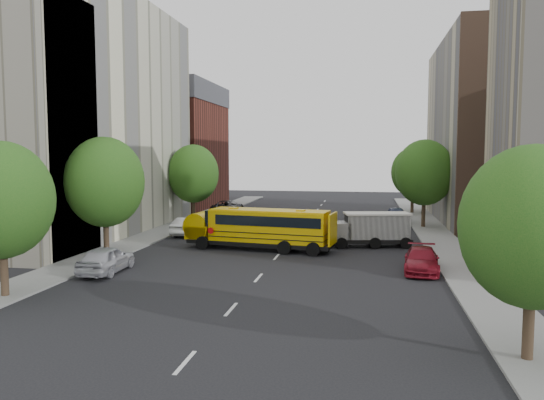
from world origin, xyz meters
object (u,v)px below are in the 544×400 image
(street_tree_4, at_px, (424,173))
(street_tree_5, at_px, (413,172))
(street_tree_2, at_px, (193,174))
(parked_car_3, at_px, (422,260))
(street_tree_3, at_px, (533,227))
(safari_truck, at_px, (371,229))
(parked_car_4, at_px, (397,215))
(parked_car_1, at_px, (189,226))
(street_tree_1, at_px, (105,182))
(parked_car_2, at_px, (228,207))
(parked_car_0, at_px, (106,259))
(street_tree_0, at_px, (1,200))
(school_bus, at_px, (259,227))

(street_tree_4, xyz_separation_m, street_tree_5, (-0.00, 12.00, -0.37))
(street_tree_2, distance_m, parked_car_3, 27.79)
(street_tree_3, distance_m, safari_truck, 21.87)
(street_tree_4, distance_m, parked_car_3, 19.48)
(street_tree_3, height_order, parked_car_4, street_tree_3)
(parked_car_1, relative_size, parked_car_4, 1.01)
(street_tree_1, distance_m, street_tree_5, 37.20)
(street_tree_1, relative_size, parked_car_1, 1.74)
(parked_car_1, xyz_separation_m, parked_car_3, (17.77, -11.03, -0.06))
(street_tree_2, height_order, parked_car_2, street_tree_2)
(parked_car_3, bearing_deg, street_tree_3, -76.08)
(street_tree_2, relative_size, street_tree_3, 1.08)
(street_tree_3, relative_size, parked_car_4, 1.58)
(street_tree_5, bearing_deg, parked_car_4, -104.19)
(parked_car_2, bearing_deg, parked_car_3, 127.42)
(parked_car_0, bearing_deg, street_tree_2, -86.76)
(street_tree_0, height_order, parked_car_0, street_tree_0)
(street_tree_5, relative_size, safari_truck, 1.23)
(street_tree_2, height_order, street_tree_5, street_tree_2)
(street_tree_1, xyz_separation_m, street_tree_2, (0.00, 18.00, -0.12))
(street_tree_3, height_order, parked_car_3, street_tree_3)
(safari_truck, xyz_separation_m, parked_car_3, (2.82, -7.97, -0.63))
(street_tree_4, xyz_separation_m, parked_car_3, (-2.03, -18.87, -4.39))
(street_tree_1, height_order, street_tree_2, street_tree_1)
(street_tree_3, relative_size, parked_car_1, 1.56)
(street_tree_0, bearing_deg, street_tree_4, 51.84)
(street_tree_4, height_order, street_tree_5, street_tree_4)
(street_tree_1, distance_m, safari_truck, 18.91)
(street_tree_5, height_order, school_bus, street_tree_5)
(safari_truck, distance_m, parked_car_3, 8.48)
(street_tree_1, xyz_separation_m, school_bus, (9.29, 4.51, -3.31))
(parked_car_4, bearing_deg, parked_car_3, -93.38)
(parked_car_2, bearing_deg, street_tree_1, 89.49)
(street_tree_1, distance_m, parked_car_2, 26.19)
(street_tree_2, bearing_deg, school_bus, -55.45)
(street_tree_5, relative_size, school_bus, 0.70)
(street_tree_2, height_order, parked_car_3, street_tree_2)
(street_tree_1, xyz_separation_m, street_tree_4, (22.00, 18.00, 0.12))
(street_tree_5, height_order, safari_truck, street_tree_5)
(safari_truck, height_order, parked_car_0, safari_truck)
(school_bus, distance_m, parked_car_1, 9.10)
(parked_car_2, bearing_deg, parked_car_0, 94.12)
(street_tree_5, bearing_deg, parked_car_2, -168.52)
(safari_truck, bearing_deg, parked_car_4, 68.42)
(street_tree_2, xyz_separation_m, school_bus, (9.29, -13.49, -3.18))
(parked_car_0, relative_size, parked_car_1, 1.02)
(street_tree_1, bearing_deg, parked_car_1, 77.78)
(street_tree_5, xyz_separation_m, parked_car_4, (-2.20, -8.70, -3.94))
(parked_car_0, bearing_deg, safari_truck, -145.11)
(street_tree_1, bearing_deg, parked_car_2, 86.90)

